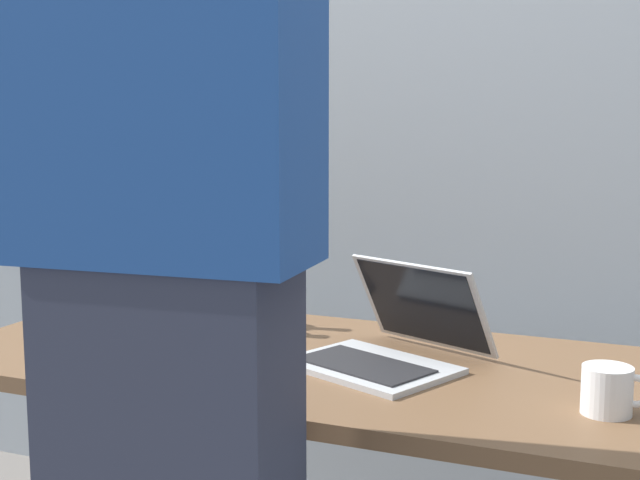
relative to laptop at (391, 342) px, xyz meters
name	(u,v)px	position (x,y,z in m)	size (l,w,h in m)	color
desk	(306,403)	(-0.18, -0.02, -0.15)	(1.55, 0.71, 0.71)	brown
laptop	(391,342)	(0.00, 0.00, 0.00)	(0.42, 0.43, 0.20)	#B7BABC
beer_bottle_brown	(168,270)	(-0.69, 0.25, 0.06)	(0.08, 0.08, 0.28)	brown
beer_bottle_dark	(221,279)	(-0.49, 0.17, 0.06)	(0.07, 0.07, 0.28)	#472B14
beer_bottle_green	(163,275)	(-0.60, 0.09, 0.08)	(0.06, 0.06, 0.32)	#1E5123
beer_bottle_amber	(201,287)	(-0.50, 0.09, 0.06)	(0.08, 0.08, 0.27)	#333333
person_figure	(170,306)	(-0.18, -0.54, 0.17)	(0.46, 0.32, 1.81)	#2D3347
coffee_mug	(609,390)	(0.44, -0.14, 0.00)	(0.12, 0.09, 0.08)	white
back_wall	(415,85)	(-0.18, 0.75, 0.54)	(6.00, 0.10, 2.60)	#99A3AD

